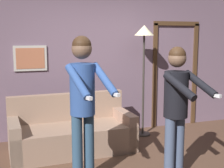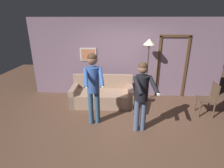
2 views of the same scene
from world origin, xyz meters
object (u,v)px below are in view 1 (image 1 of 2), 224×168
(torchiere_lamp, at_px, (144,43))
(person_standing_left, at_px, (83,95))
(couch, at_px, (72,134))
(person_standing_right, at_px, (177,101))

(torchiere_lamp, relative_size, person_standing_left, 1.10)
(couch, distance_m, torchiere_lamp, 2.01)
(torchiere_lamp, xyz_separation_m, person_standing_right, (-0.34, -1.75, -0.67))
(couch, relative_size, person_standing_right, 1.15)
(person_standing_right, bearing_deg, person_standing_left, 167.98)
(couch, height_order, person_standing_right, person_standing_right)
(torchiere_lamp, relative_size, person_standing_right, 1.18)
(couch, distance_m, person_standing_left, 1.41)
(torchiere_lamp, bearing_deg, couch, -165.01)
(couch, bearing_deg, torchiere_lamp, 14.99)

